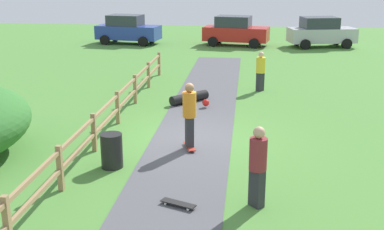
# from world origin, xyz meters

# --- Properties ---
(ground_plane) EXTENTS (60.00, 60.00, 0.00)m
(ground_plane) POSITION_xyz_m (0.00, 0.00, 0.00)
(ground_plane) COLOR #4C8438
(asphalt_path) EXTENTS (2.40, 28.00, 0.02)m
(asphalt_path) POSITION_xyz_m (0.00, 0.00, 0.01)
(asphalt_path) COLOR #515156
(asphalt_path) RESTS_ON ground_plane
(wooden_fence) EXTENTS (0.12, 18.12, 1.10)m
(wooden_fence) POSITION_xyz_m (-2.60, 0.00, 0.67)
(wooden_fence) COLOR #997A51
(wooden_fence) RESTS_ON ground_plane
(trash_bin) EXTENTS (0.56, 0.56, 0.90)m
(trash_bin) POSITION_xyz_m (-1.80, -2.37, 0.45)
(trash_bin) COLOR black
(trash_bin) RESTS_ON ground_plane
(skater_riding) EXTENTS (0.48, 0.82, 1.91)m
(skater_riding) POSITION_xyz_m (0.03, -0.83, 1.09)
(skater_riding) COLOR #B23326
(skater_riding) RESTS_ON asphalt_path
(skater_fallen) EXTENTS (1.52, 1.52, 0.36)m
(skater_fallen) POSITION_xyz_m (-0.52, 4.10, 0.20)
(skater_fallen) COLOR black
(skater_fallen) RESTS_ON asphalt_path
(skateboard_loose) EXTENTS (0.82, 0.49, 0.08)m
(skateboard_loose) POSITION_xyz_m (0.21, -4.39, 0.09)
(skateboard_loose) COLOR black
(skateboard_loose) RESTS_ON asphalt_path
(bystander_yellow) EXTENTS (0.53, 0.53, 1.65)m
(bystander_yellow) POSITION_xyz_m (2.14, 6.37, 0.90)
(bystander_yellow) COLOR #2D2D33
(bystander_yellow) RESTS_ON ground_plane
(bystander_maroon) EXTENTS (0.54, 0.54, 1.81)m
(bystander_maroon) POSITION_xyz_m (1.88, -4.14, 1.00)
(bystander_maroon) COLOR #2D2D33
(bystander_maroon) RESTS_ON ground_plane
(parked_car_red) EXTENTS (4.43, 2.56, 1.92)m
(parked_car_red) POSITION_xyz_m (0.73, 18.79, 0.96)
(parked_car_red) COLOR red
(parked_car_red) RESTS_ON ground_plane
(parked_car_blue) EXTENTS (4.40, 2.46, 1.92)m
(parked_car_blue) POSITION_xyz_m (-6.49, 18.79, 0.96)
(parked_car_blue) COLOR #283D99
(parked_car_blue) RESTS_ON ground_plane
(parked_car_silver) EXTENTS (4.47, 2.68, 1.92)m
(parked_car_silver) POSITION_xyz_m (6.23, 18.77, 0.96)
(parked_car_silver) COLOR #B7B7BC
(parked_car_silver) RESTS_ON ground_plane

